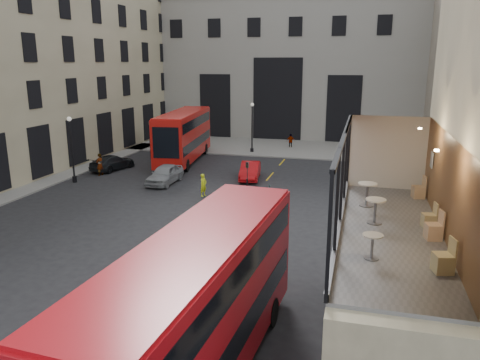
% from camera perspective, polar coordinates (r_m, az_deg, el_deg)
% --- Properties ---
extents(ground, '(140.00, 140.00, 0.00)m').
position_cam_1_polar(ground, '(17.95, -5.76, -18.02)').
color(ground, black).
rests_on(ground, ground).
extents(host_frontage, '(3.00, 11.00, 4.50)m').
position_cam_1_polar(host_frontage, '(15.94, 17.15, -13.74)').
color(host_frontage, beige).
rests_on(host_frontage, ground).
extents(cafe_floor, '(3.00, 10.00, 0.10)m').
position_cam_1_polar(cafe_floor, '(15.03, 17.79, -5.95)').
color(cafe_floor, slate).
rests_on(cafe_floor, host_frontage).
extents(gateway, '(35.00, 10.60, 18.00)m').
position_cam_1_polar(gateway, '(63.01, 5.51, 14.05)').
color(gateway, gray).
rests_on(gateway, ground).
extents(pavement_far, '(40.00, 12.00, 0.12)m').
position_cam_1_polar(pavement_far, '(54.24, 2.46, 4.17)').
color(pavement_far, slate).
rests_on(pavement_far, ground).
extents(traffic_light_near, '(0.16, 0.20, 3.80)m').
position_cam_1_polar(traffic_light_near, '(27.87, 0.87, -0.57)').
color(traffic_light_near, black).
rests_on(traffic_light_near, ground).
extents(traffic_light_far, '(0.16, 0.20, 3.80)m').
position_cam_1_polar(traffic_light_far, '(47.42, -10.94, 5.36)').
color(traffic_light_far, black).
rests_on(traffic_light_far, ground).
extents(street_lamp_a, '(0.36, 0.36, 5.33)m').
position_cam_1_polar(street_lamp_a, '(39.91, -19.77, 3.08)').
color(street_lamp_a, black).
rests_on(street_lamp_a, ground).
extents(street_lamp_b, '(0.36, 0.36, 5.33)m').
position_cam_1_polar(street_lamp_b, '(50.02, 1.48, 6.03)').
color(street_lamp_b, black).
rests_on(street_lamp_b, ground).
extents(bus_near, '(3.42, 12.03, 4.74)m').
position_cam_1_polar(bus_near, '(14.20, -5.06, -14.86)').
color(bus_near, red).
rests_on(bus_near, ground).
extents(bus_far, '(4.29, 12.42, 4.86)m').
position_cam_1_polar(bus_far, '(45.92, -6.86, 5.61)').
color(bus_far, '#B6110C').
rests_on(bus_far, ground).
extents(car_a, '(1.83, 4.46, 1.51)m').
position_cam_1_polar(car_a, '(38.04, -9.15, 0.70)').
color(car_a, gray).
rests_on(car_a, ground).
extents(car_b, '(2.11, 4.47, 1.41)m').
position_cam_1_polar(car_b, '(39.00, 1.24, 1.15)').
color(car_b, '#B70B0F').
rests_on(car_b, ground).
extents(car_c, '(2.87, 4.94, 1.34)m').
position_cam_1_polar(car_c, '(43.88, -15.30, 2.07)').
color(car_c, black).
rests_on(car_c, ground).
extents(bicycle, '(1.77, 1.09, 0.88)m').
position_cam_1_polar(bicycle, '(34.02, 2.86, -1.30)').
color(bicycle, gray).
rests_on(bicycle, ground).
extents(cyclist, '(0.59, 0.70, 1.65)m').
position_cam_1_polar(cyclist, '(34.11, -4.49, -0.61)').
color(cyclist, yellow).
rests_on(cyclist, ground).
extents(pedestrian_a, '(0.97, 0.87, 1.63)m').
position_cam_1_polar(pedestrian_a, '(50.61, -8.12, 4.18)').
color(pedestrian_a, gray).
rests_on(pedestrian_a, ground).
extents(pedestrian_b, '(1.20, 0.99, 1.61)m').
position_cam_1_polar(pedestrian_b, '(47.57, -6.63, 3.57)').
color(pedestrian_b, gray).
rests_on(pedestrian_b, ground).
extents(pedestrian_c, '(1.02, 0.63, 1.63)m').
position_cam_1_polar(pedestrian_c, '(53.22, 6.19, 4.73)').
color(pedestrian_c, gray).
rests_on(pedestrian_c, ground).
extents(pedestrian_d, '(0.77, 0.97, 1.73)m').
position_cam_1_polar(pedestrian_d, '(44.46, 16.66, 2.39)').
color(pedestrian_d, gray).
rests_on(pedestrian_d, ground).
extents(pedestrian_e, '(0.64, 0.80, 1.92)m').
position_cam_1_polar(pedestrian_e, '(41.90, -16.72, 1.81)').
color(pedestrian_e, gray).
rests_on(pedestrian_e, ground).
extents(cafe_table_near, '(0.53, 0.53, 0.66)m').
position_cam_1_polar(cafe_table_near, '(12.60, 15.84, -7.36)').
color(cafe_table_near, beige).
rests_on(cafe_table_near, cafe_floor).
extents(cafe_table_mid, '(0.64, 0.64, 0.79)m').
position_cam_1_polar(cafe_table_mid, '(15.28, 16.18, -3.21)').
color(cafe_table_mid, white).
rests_on(cafe_table_mid, cafe_floor).
extents(cafe_table_far, '(0.66, 0.66, 0.83)m').
position_cam_1_polar(cafe_table_far, '(17.02, 15.25, -1.29)').
color(cafe_table_far, beige).
rests_on(cafe_table_far, cafe_floor).
extents(cafe_chair_a, '(0.53, 0.53, 0.88)m').
position_cam_1_polar(cafe_chair_a, '(12.47, 23.57, -9.15)').
color(cafe_chair_a, tan).
rests_on(cafe_chair_a, cafe_floor).
extents(cafe_chair_b, '(0.50, 0.50, 0.87)m').
position_cam_1_polar(cafe_chair_b, '(14.57, 22.56, -5.71)').
color(cafe_chair_b, '#DDAD7F').
rests_on(cafe_chair_b, cafe_floor).
extents(cafe_chair_c, '(0.45, 0.45, 0.78)m').
position_cam_1_polar(cafe_chair_c, '(15.57, 22.07, -4.51)').
color(cafe_chair_c, tan).
rests_on(cafe_chair_c, cafe_floor).
extents(cafe_chair_d, '(0.49, 0.49, 0.85)m').
position_cam_1_polar(cafe_chair_d, '(18.69, 20.95, -1.29)').
color(cafe_chair_d, tan).
rests_on(cafe_chair_d, cafe_floor).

